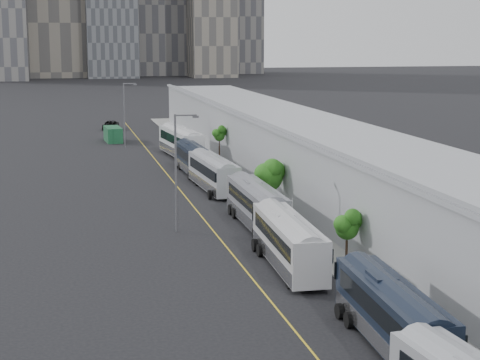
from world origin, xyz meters
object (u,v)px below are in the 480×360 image
object	(u,v)px
bus_3	(257,208)
street_lamp_near	(178,165)
bus_1	(391,319)
bus_6	(181,145)
bus_2	(288,246)
bus_5	(193,161)
street_lamp_far	(125,111)
suv	(110,125)
bus_4	(213,176)
shipping_container	(113,134)

from	to	relation	value
bus_3	street_lamp_near	bearing A→B (deg)	-174.90
bus_1	bus_6	size ratio (longest dim) A/B	0.86
bus_2	bus_6	world-z (taller)	bus_6
bus_1	bus_5	size ratio (longest dim) A/B	1.01
bus_5	bus_6	xyz separation A→B (m)	(0.53, 13.16, 0.25)
bus_3	street_lamp_far	distance (m)	53.55
street_lamp_near	suv	bearing A→B (deg)	90.42
bus_1	street_lamp_near	xyz separation A→B (m)	(-7.16, 27.55, 4.15)
street_lamp_far	suv	size ratio (longest dim) A/B	1.75
bus_2	bus_4	size ratio (longest dim) A/B	1.00
street_lamp_near	bus_3	bearing A→B (deg)	5.06
street_lamp_far	street_lamp_near	bearing A→B (deg)	-90.18
bus_6	suv	size ratio (longest dim) A/B	2.62
bus_2	bus_3	world-z (taller)	bus_3
bus_4	suv	distance (m)	60.59
bus_6	street_lamp_near	bearing A→B (deg)	-104.70
bus_4	shipping_container	world-z (taller)	bus_4
bus_2	bus_3	distance (m)	12.89
bus_3	shipping_container	size ratio (longest dim) A/B	2.16
bus_3	street_lamp_near	world-z (taller)	street_lamp_near
bus_1	bus_4	world-z (taller)	bus_4
bus_6	bus_4	bearing A→B (deg)	-96.32
bus_5	street_lamp_near	distance (m)	29.41
bus_1	street_lamp_far	world-z (taller)	street_lamp_far
bus_1	street_lamp_near	bearing A→B (deg)	107.46
bus_2	suv	distance (m)	90.05
bus_3	bus_6	size ratio (longest dim) A/B	0.89
bus_2	shipping_container	bearing A→B (deg)	98.12
bus_3	bus_5	size ratio (longest dim) A/B	1.06
bus_1	bus_4	distance (m)	44.91
bus_4	shipping_container	bearing A→B (deg)	96.60
bus_1	suv	distance (m)	105.39
bus_2	suv	xyz separation A→B (m)	(-6.56, 89.81, -0.82)
bus_3	suv	bearing A→B (deg)	95.57
bus_6	shipping_container	world-z (taller)	bus_6
bus_3	bus_6	world-z (taller)	bus_6
street_lamp_far	bus_6	bearing A→B (deg)	-61.86
shipping_container	suv	size ratio (longest dim) A/B	1.09
bus_1	bus_3	size ratio (longest dim) A/B	0.96
bus_3	bus_6	bearing A→B (deg)	90.47
shipping_container	street_lamp_near	bearing A→B (deg)	-92.17
bus_1	bus_5	xyz separation A→B (m)	(-1.12, 56.03, -0.02)
bus_4	suv	bearing A→B (deg)	93.16
bus_3	suv	xyz separation A→B (m)	(-7.45, 76.94, -0.82)
bus_1	shipping_container	distance (m)	88.51
bus_5	shipping_container	world-z (taller)	bus_5
bus_2	street_lamp_near	distance (m)	14.24
bus_5	suv	distance (m)	49.52
bus_5	street_lamp_far	world-z (taller)	street_lamp_far
street_lamp_near	street_lamp_far	bearing A→B (deg)	89.82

